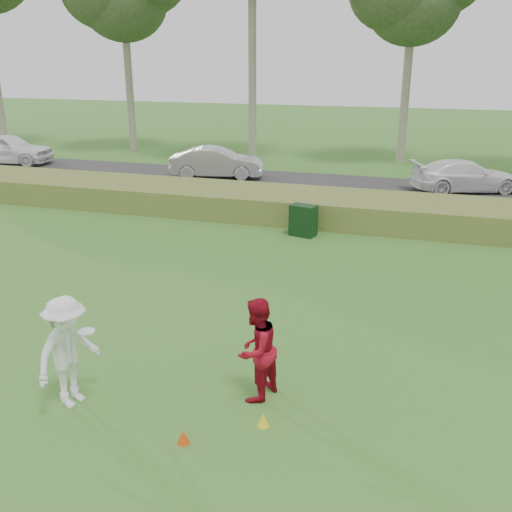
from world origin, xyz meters
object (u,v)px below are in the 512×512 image
(car_left, at_px, (7,149))
(car_mid, at_px, (217,163))
(car_right, at_px, (465,176))
(player_red, at_px, (256,350))
(player_white, at_px, (68,352))
(utility_cabinet, at_px, (303,220))
(cone_yellow, at_px, (263,420))
(cone_orange, at_px, (183,437))

(car_left, xyz_separation_m, car_mid, (12.02, -0.15, -0.09))
(car_left, distance_m, car_right, 23.20)
(player_red, relative_size, car_left, 0.39)
(player_white, height_order, car_mid, player_white)
(player_white, distance_m, car_mid, 18.66)
(player_white, distance_m, car_left, 24.49)
(player_white, bearing_deg, car_right, -6.18)
(player_red, distance_m, car_mid, 18.54)
(player_red, bearing_deg, player_white, -52.00)
(utility_cabinet, height_order, car_left, car_left)
(player_white, height_order, utility_cabinet, player_white)
(player_red, relative_size, cone_yellow, 8.36)
(cone_orange, height_order, car_right, car_right)
(cone_orange, height_order, car_mid, car_mid)
(cone_yellow, bearing_deg, car_mid, 112.85)
(player_white, bearing_deg, car_left, 55.92)
(cone_orange, bearing_deg, player_white, 168.54)
(cone_yellow, relative_size, car_left, 0.05)
(car_left, bearing_deg, cone_orange, -143.81)
(player_red, xyz_separation_m, car_right, (4.01, 17.49, -0.19))
(player_white, relative_size, car_right, 0.43)
(car_mid, bearing_deg, car_right, -101.56)
(car_left, bearing_deg, cone_yellow, -141.04)
(player_red, xyz_separation_m, car_left, (-19.19, 17.24, -0.05))
(cone_orange, bearing_deg, car_right, 76.09)
(player_white, xyz_separation_m, car_right, (6.94, 18.56, -0.25))
(car_right, bearing_deg, player_red, 146.08)
(utility_cabinet, bearing_deg, cone_yellow, -67.35)
(car_mid, bearing_deg, car_left, 75.72)
(car_right, bearing_deg, car_mid, 71.03)
(player_white, bearing_deg, cone_orange, -87.14)
(player_red, distance_m, car_right, 17.94)
(utility_cabinet, distance_m, car_right, 9.66)
(cone_yellow, height_order, car_left, car_left)
(player_red, height_order, cone_orange, player_red)
(player_red, relative_size, car_mid, 0.42)
(cone_orange, bearing_deg, car_mid, 109.18)
(cone_yellow, xyz_separation_m, car_right, (3.66, 18.25, 0.61))
(player_white, xyz_separation_m, player_red, (2.93, 1.08, -0.06))
(cone_yellow, relative_size, utility_cabinet, 0.21)
(car_right, bearing_deg, cone_orange, 145.08)
(cone_yellow, bearing_deg, player_red, 114.50)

